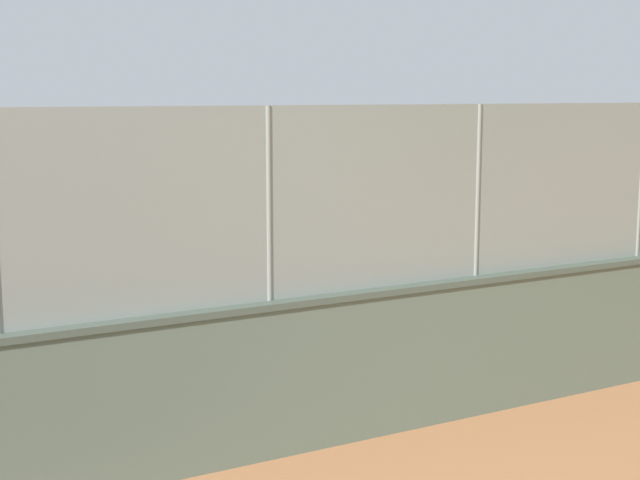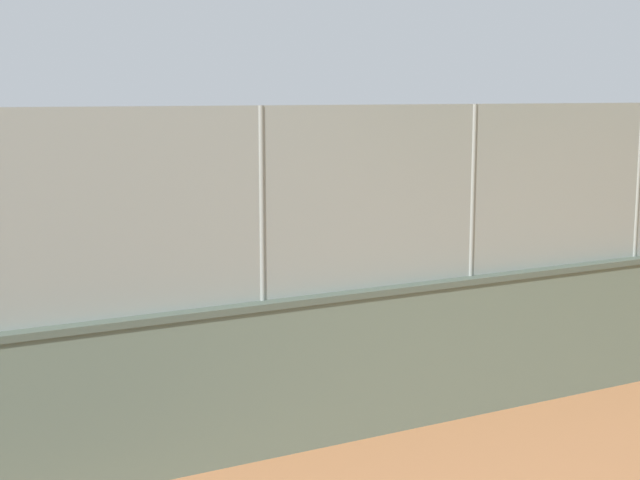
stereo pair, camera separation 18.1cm
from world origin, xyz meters
name	(u,v)px [view 1 (the left image)]	position (x,y,z in m)	size (l,w,h in m)	color
ground_plane	(256,256)	(0.00, 0.00, 0.00)	(260.00, 260.00, 0.00)	#B27247
player_crossing_court	(74,223)	(4.35, -1.63, 0.97)	(1.03, 0.76, 1.63)	#B2B2B2
player_baseline_waiting	(263,219)	(-0.31, -0.24, 0.94)	(0.74, 1.26, 1.59)	navy
sports_ball	(34,234)	(5.64, -0.04, 0.99)	(0.11, 0.11, 0.11)	yellow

